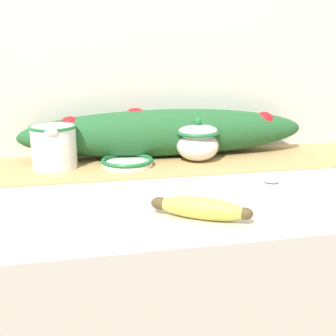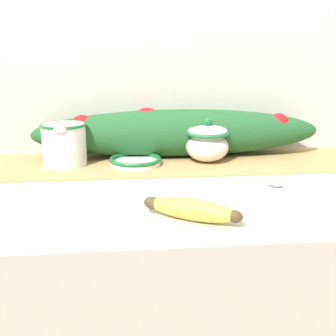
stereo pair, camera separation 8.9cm
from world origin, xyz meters
name	(u,v)px [view 1 (the left image)]	position (x,y,z in m)	size (l,w,h in m)	color
back_wall	(160,43)	(0.00, 0.35, 1.20)	(2.11, 0.04, 2.40)	silver
table_runner	(172,162)	(0.00, 0.18, 0.89)	(1.20, 0.28, 0.00)	tan
cream_pitcher	(54,145)	(-0.30, 0.18, 0.95)	(0.12, 0.14, 0.11)	white
sugar_bowl	(198,142)	(0.07, 0.18, 0.94)	(0.12, 0.12, 0.12)	white
small_dish	(127,162)	(-0.12, 0.16, 0.90)	(0.14, 0.14, 0.02)	white
banana	(200,208)	(-0.03, -0.22, 0.91)	(0.17, 0.12, 0.04)	#DBCC4C
spoon	(265,181)	(0.17, -0.04, 0.89)	(0.16, 0.09, 0.01)	#B7B7BC
poinsettia_garland	(166,132)	(0.00, 0.25, 0.96)	(0.81, 0.14, 0.14)	#235B2D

